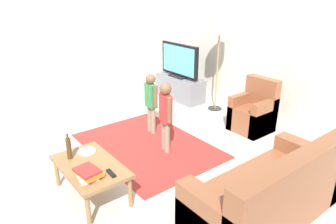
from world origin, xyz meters
TOP-DOWN VIEW (x-y plane):
  - ground at (0.00, 0.00)m, footprint 7.80×7.80m
  - wall_back at (0.00, 3.00)m, footprint 6.00×0.12m
  - wall_left at (-3.00, 0.00)m, footprint 0.12×6.00m
  - area_rug at (-0.36, 0.47)m, footprint 2.20×1.60m
  - tv_stand at (-1.75, 2.30)m, footprint 1.20×0.44m
  - tv at (-1.75, 2.28)m, footprint 1.10×0.28m
  - couch at (1.82, 0.55)m, footprint 0.80×1.80m
  - armchair at (0.27, 2.26)m, footprint 0.60×0.60m
  - floor_lamp at (-0.82, 2.45)m, footprint 0.36×0.36m
  - child_near_tv at (-0.72, 0.81)m, footprint 0.34×0.16m
  - child_center at (-0.06, 0.60)m, footprint 0.34×0.19m
  - coffee_table at (0.27, -0.75)m, footprint 1.00×0.60m
  - book_stack at (0.49, -0.87)m, footprint 0.31×0.26m
  - bottle at (-0.01, -0.87)m, footprint 0.06×0.06m
  - tv_remote at (0.59, -0.65)m, footprint 0.17×0.06m
  - plate at (-0.03, -0.65)m, footprint 0.22×0.22m

SIDE VIEW (x-z plane):
  - ground at x=0.00m, z-range 0.00..0.00m
  - area_rug at x=-0.36m, z-range 0.00..0.01m
  - tv_stand at x=-1.75m, z-range -0.01..0.49m
  - couch at x=1.82m, z-range -0.14..0.72m
  - armchair at x=0.27m, z-range -0.15..0.75m
  - coffee_table at x=0.27m, z-range 0.16..0.58m
  - plate at x=-0.03m, z-range 0.42..0.44m
  - tv_remote at x=0.59m, z-range 0.42..0.44m
  - book_stack at x=0.49m, z-range 0.42..0.52m
  - bottle at x=-0.01m, z-range 0.40..0.72m
  - child_near_tv at x=-0.72m, z-range 0.10..1.12m
  - child_center at x=-0.06m, z-range 0.11..1.17m
  - tv at x=-1.75m, z-range 0.49..1.20m
  - wall_back at x=0.00m, z-range 0.00..2.70m
  - wall_left at x=-3.00m, z-range 0.00..2.70m
  - floor_lamp at x=-0.82m, z-range 0.65..2.43m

